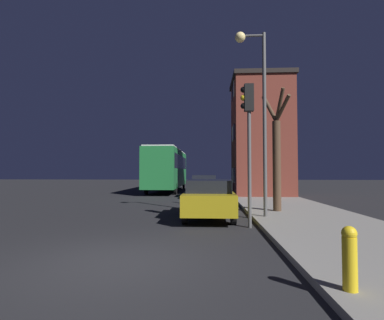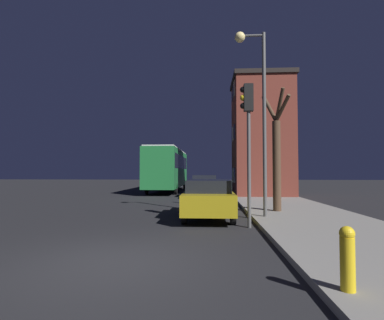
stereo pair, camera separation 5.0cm
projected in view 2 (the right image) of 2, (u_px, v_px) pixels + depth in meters
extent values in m
plane|color=black|center=(115.00, 262.00, 6.01)|extent=(120.00, 120.00, 0.00)
cube|color=brown|center=(261.00, 138.00, 21.93)|extent=(4.00, 4.39, 8.23)
cube|color=black|center=(261.00, 81.00, 22.09)|extent=(4.24, 4.63, 0.30)
cube|color=black|center=(235.00, 175.00, 21.24)|extent=(0.03, 0.70, 1.10)
cube|color=beige|center=(233.00, 175.00, 22.64)|extent=(0.03, 0.70, 1.10)
cube|color=black|center=(234.00, 132.00, 21.36)|extent=(0.03, 0.70, 1.10)
cube|color=beige|center=(233.00, 134.00, 22.76)|extent=(0.03, 0.70, 1.10)
cube|color=beige|center=(234.00, 89.00, 21.48)|extent=(0.03, 0.70, 1.10)
cube|color=black|center=(233.00, 94.00, 22.88)|extent=(0.03, 0.70, 1.10)
cylinder|color=#4C4C4C|center=(264.00, 123.00, 11.29)|extent=(0.14, 0.14, 6.98)
cylinder|color=#4C4C4C|center=(252.00, 36.00, 11.44)|extent=(0.90, 0.09, 0.09)
sphere|color=#F9E08C|center=(240.00, 37.00, 11.47)|extent=(0.40, 0.40, 0.40)
cylinder|color=#4C4C4C|center=(249.00, 169.00, 9.76)|extent=(0.12, 0.12, 3.81)
cube|color=black|center=(248.00, 98.00, 9.85)|extent=(0.30, 0.24, 0.90)
sphere|color=black|center=(243.00, 90.00, 9.87)|extent=(0.20, 0.20, 0.20)
sphere|color=yellow|center=(243.00, 98.00, 9.86)|extent=(0.20, 0.20, 0.20)
sphere|color=black|center=(243.00, 106.00, 9.85)|extent=(0.20, 0.20, 0.20)
cylinder|color=#473323|center=(277.00, 166.00, 12.78)|extent=(0.34, 0.34, 3.84)
cylinder|color=#473323|center=(282.00, 108.00, 12.39)|extent=(0.49, 1.08, 1.01)
cylinder|color=#473323|center=(280.00, 105.00, 12.49)|extent=(0.29, 0.90, 1.31)
cylinder|color=#473323|center=(270.00, 109.00, 13.06)|extent=(0.70, 0.58, 1.23)
cube|color=#1E6B33|center=(168.00, 169.00, 27.59)|extent=(2.51, 11.85, 3.21)
cube|color=black|center=(168.00, 162.00, 27.61)|extent=(2.53, 10.90, 1.15)
cube|color=#B2B2B2|center=(168.00, 151.00, 27.65)|extent=(2.39, 11.26, 0.12)
cylinder|color=black|center=(184.00, 184.00, 31.30)|extent=(0.18, 0.96, 0.96)
cylinder|color=black|center=(162.00, 184.00, 31.44)|extent=(0.18, 0.96, 0.96)
cylinder|color=black|center=(176.00, 188.00, 23.62)|extent=(0.18, 0.96, 0.96)
cylinder|color=black|center=(147.00, 188.00, 23.75)|extent=(0.18, 0.96, 0.96)
cube|color=olive|center=(209.00, 200.00, 11.82)|extent=(1.85, 4.64, 0.71)
cube|color=black|center=(209.00, 186.00, 11.62)|extent=(1.63, 2.41, 0.46)
cylinder|color=black|center=(228.00, 205.00, 13.27)|extent=(0.18, 0.66, 0.66)
cylinder|color=black|center=(190.00, 205.00, 13.37)|extent=(0.18, 0.66, 0.66)
cylinder|color=black|center=(233.00, 215.00, 10.26)|extent=(0.18, 0.66, 0.66)
cylinder|color=black|center=(184.00, 215.00, 10.35)|extent=(0.18, 0.66, 0.66)
cube|color=navy|center=(205.00, 187.00, 21.36)|extent=(1.80, 4.58, 0.68)
cube|color=black|center=(205.00, 179.00, 21.16)|extent=(1.58, 2.38, 0.54)
cylinder|color=black|center=(216.00, 191.00, 22.79)|extent=(0.18, 0.69, 0.69)
cylinder|color=black|center=(194.00, 191.00, 22.88)|extent=(0.18, 0.69, 0.69)
cylinder|color=black|center=(216.00, 194.00, 19.82)|extent=(0.18, 0.69, 0.69)
cylinder|color=black|center=(192.00, 194.00, 19.91)|extent=(0.18, 0.69, 0.69)
cylinder|color=gold|center=(348.00, 264.00, 4.21)|extent=(0.20, 0.20, 0.75)
sphere|color=gold|center=(347.00, 234.00, 4.23)|extent=(0.21, 0.21, 0.21)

